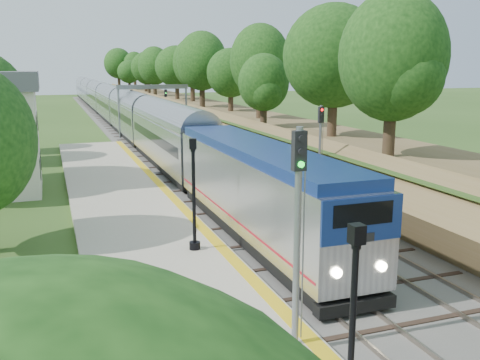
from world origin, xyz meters
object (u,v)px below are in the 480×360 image
object	(u,v)px
train	(112,107)
signal_gantry	(153,97)
signal_farside	(320,143)
lamppost_mid	(352,338)
signal_platform	(298,215)
lamppost_far	(194,201)

from	to	relation	value
train	signal_gantry	bearing A→B (deg)	-83.13
signal_gantry	signal_farside	size ratio (longest dim) A/B	1.42
signal_gantry	lamppost_mid	size ratio (longest dim) A/B	1.78
signal_gantry	signal_platform	xyz separation A→B (m)	(-5.37, -50.26, -0.52)
lamppost_far	signal_farside	size ratio (longest dim) A/B	0.83
signal_gantry	train	bearing A→B (deg)	96.87
signal_gantry	lamppost_far	bearing A→B (deg)	-98.27
signal_platform	signal_farside	xyz separation A→B (m)	(9.10, 15.72, -0.56)
train	lamppost_mid	xyz separation A→B (m)	(-3.29, -74.39, 0.22)
signal_gantry	train	size ratio (longest dim) A/B	0.06
lamppost_mid	signal_farside	world-z (taller)	signal_farside
train	signal_platform	world-z (taller)	signal_platform
lamppost_far	signal_farside	bearing A→B (deg)	34.75
signal_gantry	signal_farside	xyz separation A→B (m)	(3.73, -34.53, -1.08)
lamppost_mid	signal_platform	size ratio (longest dim) A/B	0.74
lamppost_mid	signal_platform	distance (m)	4.08
train	lamppost_far	world-z (taller)	lamppost_far
signal_gantry	lamppost_far	size ratio (longest dim) A/B	1.70
lamppost_mid	signal_farside	size ratio (longest dim) A/B	0.79
signal_farside	lamppost_far	bearing A→B (deg)	-145.25
train	lamppost_far	size ratio (longest dim) A/B	28.56
signal_gantry	train	distance (m)	20.80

